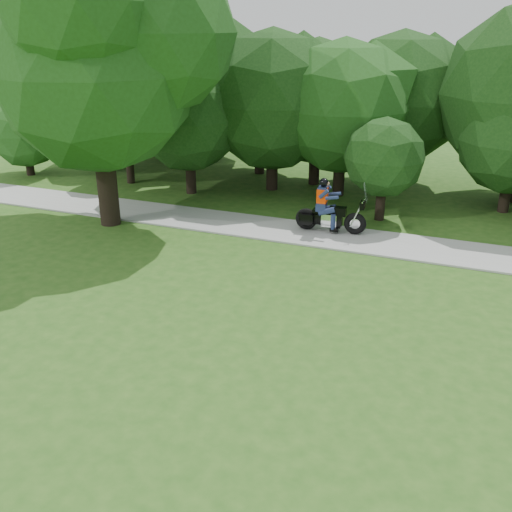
% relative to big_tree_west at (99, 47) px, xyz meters
% --- Properties ---
extents(ground, '(100.00, 100.00, 0.00)m').
position_rel_big_tree_west_xyz_m(ground, '(10.54, -6.85, -5.76)').
color(ground, '#275317').
rests_on(ground, ground).
extents(walkway, '(60.00, 2.20, 0.06)m').
position_rel_big_tree_west_xyz_m(walkway, '(10.54, 1.15, -5.73)').
color(walkway, '#989893').
rests_on(walkway, ground).
extents(tree_line, '(40.13, 11.57, 7.50)m').
position_rel_big_tree_west_xyz_m(tree_line, '(10.92, 7.72, -2.17)').
color(tree_line, black).
rests_on(tree_line, ground).
extents(big_tree_west, '(8.64, 6.56, 9.96)m').
position_rel_big_tree_west_xyz_m(big_tree_west, '(0.00, 0.00, 0.00)').
color(big_tree_west, black).
rests_on(big_tree_west, ground).
extents(touring_motorcycle, '(2.36, 0.78, 1.80)m').
position_rel_big_tree_west_xyz_m(touring_motorcycle, '(7.23, 1.50, -5.04)').
color(touring_motorcycle, black).
rests_on(touring_motorcycle, walkway).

